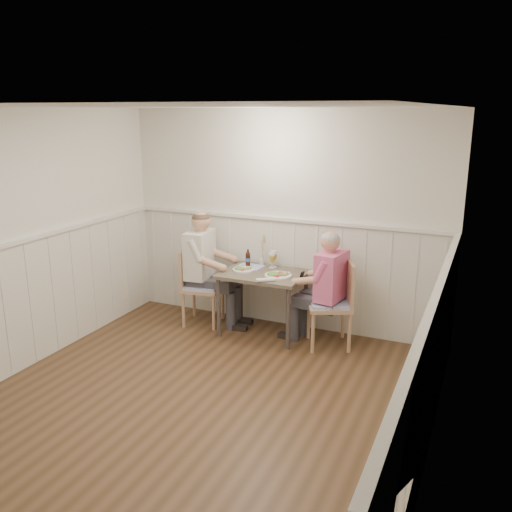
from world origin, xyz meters
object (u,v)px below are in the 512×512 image
Objects in this scene: chair_left at (198,283)px; grass_vase at (262,251)px; chair_right at (335,300)px; beer_bottle at (248,259)px; dining_table at (263,281)px; diner_cream at (204,277)px; man_in_pink at (327,298)px.

chair_left is 2.35× the size of grass_vase.
chair_right is 1.20m from beer_bottle.
dining_table is at bearing -64.23° from grass_vase.
chair_right is 1.66m from diner_cream.
man_in_pink is (1.64, 0.00, 0.04)m from chair_left.
chair_left is 0.71× the size of man_in_pink.
diner_cream reaches higher than beer_bottle.
beer_bottle is at bearing -147.14° from grass_vase.
grass_vase is (-0.92, 0.29, 0.37)m from man_in_pink.
dining_table is 1.01× the size of chair_left.
grass_vase is (0.14, 0.09, 0.09)m from beer_bottle.
dining_table is 0.87m from chair_left.
dining_table is 2.38× the size of grass_vase.
man_in_pink is at bearing 0.00° from chair_left.
diner_cream is (0.06, 0.03, 0.09)m from chair_left.
grass_vase is at bearing 32.86° from beer_bottle.
chair_right is 4.73× the size of beer_bottle.
beer_bottle is (0.52, 0.17, 0.24)m from diner_cream.
dining_table is 0.79m from man_in_pink.
diner_cream is at bearing 23.37° from chair_left.
man_in_pink is at bearing -0.96° from diner_cream.
chair_right reaches higher than beer_bottle.
beer_bottle is (-1.14, 0.18, 0.31)m from chair_right.
chair_left is 0.11m from diner_cream.
diner_cream is 0.60m from beer_bottle.
diner_cream reaches higher than man_in_pink.
chair_left is (-1.72, -0.02, -0.02)m from chair_right.
diner_cream reaches higher than grass_vase.
diner_cream is 3.55× the size of grass_vase.
man_in_pink is 1.12m from beer_bottle.
chair_right is 0.74× the size of man_in_pink.
grass_vase is at bearing 164.82° from chair_right.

